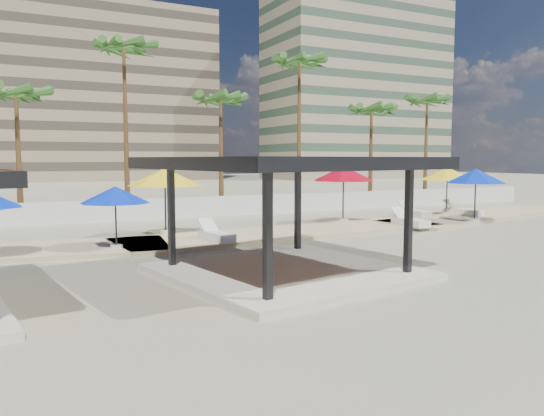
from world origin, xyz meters
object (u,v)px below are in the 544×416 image
Objects in this scene: lounger_a at (216,235)px; lounger_d at (414,212)px; lounger_c at (463,211)px; umbrella_c at (343,174)px; pavilion_central at (286,205)px; lounger_b at (410,222)px.

lounger_a is 13.90m from lounger_d.
lounger_a is 16.68m from lounger_c.
umbrella_c is at bearing 70.97° from lounger_c.
pavilion_central reaches higher than lounger_c.
lounger_b is (10.24, 0.08, 0.01)m from lounger_a.
umbrella_c is 5.48m from lounger_d.
pavilion_central is 3.43× the size of lounger_d.
lounger_d is at bearing 61.16° from lounger_c.
pavilion_central reaches higher than lounger_d.
lounger_d is (13.62, 9.66, -1.72)m from pavilion_central.
umbrella_c is 8.34m from lounger_c.
lounger_d is at bearing 0.61° from umbrella_c.
umbrella_c is at bearing 38.25° from pavilion_central.
pavilion_central is 3.65× the size of lounger_a.
lounger_a is 0.98× the size of lounger_b.
lounger_c is at bearing -101.75° from lounger_d.
lounger_b is (10.38, 6.34, -1.72)m from pavilion_central.
lounger_a is (0.14, 6.26, -1.73)m from pavilion_central.
umbrella_c is 1.52× the size of lounger_b.
lounger_d reaches higher than lounger_b.
lounger_c is at bearing -67.02° from lounger_b.
lounger_c is at bearing -5.51° from umbrella_c.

